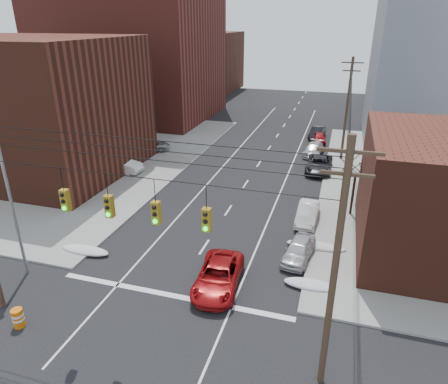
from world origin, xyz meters
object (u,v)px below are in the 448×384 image
Objects in this scene: parked_car_a at (299,250)px; construction_barrel at (18,318)px; lot_car_d at (89,157)px; parked_car_d at (314,149)px; parked_car_c at (319,164)px; parked_car_e at (319,138)px; lot_car_a at (120,164)px; red_pickup at (218,276)px; parked_car_f at (317,133)px; parked_car_b at (308,213)px; lot_car_b at (150,145)px; lot_car_c at (43,169)px.

parked_car_a is 16.55m from construction_barrel.
parked_car_a is 26.62m from lot_car_d.
parked_car_d is 4.49× the size of construction_barrel.
parked_car_c is 5.42m from parked_car_d.
parked_car_d is 5.34m from parked_car_e.
parked_car_d is 0.97× the size of lot_car_a.
lot_car_d is at bearing 79.17° from lot_car_a.
parked_car_f is at bearing 79.92° from red_pickup.
parked_car_e is at bearing 78.74° from red_pickup.
parked_car_a is 22.47m from parked_car_d.
parked_car_a is 0.74× the size of parked_car_c.
construction_barrel is at bearing -133.22° from parked_car_a.
lot_car_d is at bearing 165.86° from parked_car_b.
parked_car_b is at bearing -79.78° from parked_car_f.
lot_car_d is (-23.74, 6.52, 0.23)m from parked_car_b.
parked_car_a is 26.66m from lot_car_b.
parked_car_a is at bearing 38.80° from construction_barrel.
parked_car_e is at bearing 91.83° from parked_car_d.
parked_car_c reaches higher than parked_car_a.
parked_car_e is at bearing -75.82° from lot_car_d.
parked_car_e is (-0.75, 22.25, -0.07)m from parked_car_b.
parked_car_f is 26.40m from lot_car_a.
parked_car_c is 24.28m from lot_car_d.
lot_car_a is (-18.37, -11.55, 0.26)m from parked_car_d.
parked_car_c is at bearing -77.23° from parked_car_f.
parked_car_a reaches higher than parked_car_e.
parked_car_a is 0.87× the size of lot_car_d.
lot_car_b is at bearing 145.33° from parked_car_a.
red_pickup is 21.84m from parked_car_c.
lot_car_d is (-4.35, 1.15, 0.00)m from lot_car_a.
construction_barrel is (-12.90, -15.89, -0.17)m from parked_car_b.
parked_car_d is at bearing 78.13° from red_pickup.
parked_car_b is at bearing -95.50° from parked_car_e.
parked_car_e is 0.86× the size of parked_car_f.
lot_car_c is at bearing 122.67° from lot_car_b.
lot_car_c reaches higher than parked_car_d.
parked_car_e is 21.22m from lot_car_b.
red_pickup is at bearing -91.89° from parked_car_d.
red_pickup reaches higher than parked_car_b.
parked_car_c is (4.14, 21.44, 0.03)m from red_pickup.
parked_car_d reaches higher than parked_car_e.
lot_car_d is at bearing 115.81° from construction_barrel.
parked_car_e is 2.31m from parked_car_f.
lot_car_b reaches higher than parked_car_d.
lot_car_d reaches higher than lot_car_c.
parked_car_b is 0.92× the size of lot_car_d.
lot_car_d reaches higher than parked_car_a.
parked_car_c is (0.00, 11.60, 0.05)m from parked_car_b.
parked_car_c is (0.00, 17.12, 0.07)m from parked_car_a.
parked_car_b is 0.89× the size of lot_car_b.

